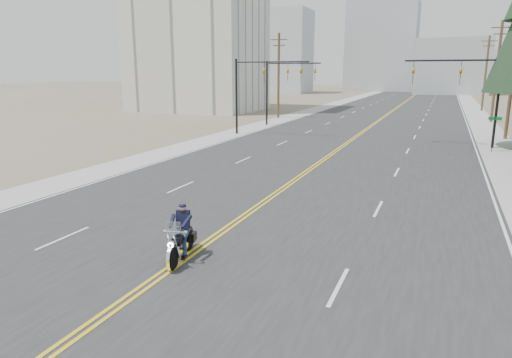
{
  "coord_description": "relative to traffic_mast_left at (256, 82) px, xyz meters",
  "views": [
    {
      "loc": [
        7.31,
        -7.68,
        5.88
      ],
      "look_at": [
        0.44,
        9.03,
        1.6
      ],
      "focal_mm": 32.0,
      "sensor_mm": 36.0,
      "label": 1
    }
  ],
  "objects": [
    {
      "name": "apartment_block",
      "position": [
        -19.02,
        23.0,
        10.06
      ],
      "size": [
        18.0,
        14.0,
        30.0
      ],
      "primitive_type": "cube",
      "color": "silver",
      "rests_on": "ground"
    },
    {
      "name": "ground_plane",
      "position": [
        8.98,
        -32.0,
        -4.94
      ],
      "size": [
        400.0,
        400.0,
        0.0
      ],
      "primitive_type": "plane",
      "color": "#776D56",
      "rests_on": "ground"
    },
    {
      "name": "utility_pole_d",
      "position": [
        21.48,
        21.0,
        1.05
      ],
      "size": [
        2.2,
        0.3,
        11.5
      ],
      "color": "brown",
      "rests_on": "ground"
    },
    {
      "name": "street_sign",
      "position": [
        19.78,
        -2.0,
        -3.13
      ],
      "size": [
        0.9,
        0.06,
        2.62
      ],
      "color": "black",
      "rests_on": "ground"
    },
    {
      "name": "traffic_mast_left",
      "position": [
        0.0,
        0.0,
        0.0
      ],
      "size": [
        7.1,
        0.26,
        7.0
      ],
      "color": "black",
      "rests_on": "ground"
    },
    {
      "name": "haze_bldg_b",
      "position": [
        16.98,
        93.0,
        2.06
      ],
      "size": [
        18.0,
        14.0,
        14.0
      ],
      "primitive_type": "cube",
      "color": "#ADB2B7",
      "rests_on": "ground"
    },
    {
      "name": "utility_pole_left",
      "position": [
        -3.52,
        16.0,
        0.54
      ],
      "size": [
        2.2,
        0.3,
        10.5
      ],
      "color": "brown",
      "rests_on": "ground"
    },
    {
      "name": "haze_bldg_a",
      "position": [
        -26.02,
        83.0,
        6.06
      ],
      "size": [
        14.0,
        12.0,
        22.0
      ],
      "primitive_type": "cube",
      "color": "#B7BCC6",
      "rests_on": "ground"
    },
    {
      "name": "traffic_mast_right",
      "position": [
        17.95,
        0.0,
        0.0
      ],
      "size": [
        7.1,
        0.26,
        7.0
      ],
      "color": "black",
      "rests_on": "ground"
    },
    {
      "name": "motorcyclist",
      "position": [
        8.88,
        -27.97,
        -4.05
      ],
      "size": [
        1.46,
        2.42,
        1.77
      ],
      "primitive_type": null,
      "rotation": [
        0.0,
        0.0,
        3.37
      ],
      "color": "black",
      "rests_on": "ground"
    },
    {
      "name": "road",
      "position": [
        8.98,
        38.0,
        -4.93
      ],
      "size": [
        20.0,
        200.0,
        0.01
      ],
      "primitive_type": "cube",
      "color": "#303033",
      "rests_on": "ground"
    },
    {
      "name": "sidewalk_right",
      "position": [
        20.48,
        38.0,
        -4.93
      ],
      "size": [
        3.0,
        200.0,
        0.01
      ],
      "primitive_type": "cube",
      "color": "#A5A5A0",
      "rests_on": "ground"
    },
    {
      "name": "traffic_mast_far",
      "position": [
        -0.33,
        8.0,
        -0.06
      ],
      "size": [
        6.1,
        0.26,
        7.0
      ],
      "color": "black",
      "rests_on": "ground"
    },
    {
      "name": "utility_pole_e",
      "position": [
        21.48,
        38.0,
        0.79
      ],
      "size": [
        2.2,
        0.3,
        11.0
      ],
      "color": "brown",
      "rests_on": "ground"
    },
    {
      "name": "haze_bldg_f",
      "position": [
        -41.02,
        98.0,
        3.06
      ],
      "size": [
        12.0,
        12.0,
        16.0
      ],
      "primitive_type": "cube",
      "color": "#ADB2B7",
      "rests_on": "ground"
    },
    {
      "name": "sidewalk_left",
      "position": [
        -2.52,
        38.0,
        -4.93
      ],
      "size": [
        3.0,
        200.0,
        0.01
      ],
      "primitive_type": "cube",
      "color": "#A5A5A0",
      "rests_on": "ground"
    },
    {
      "name": "haze_bldg_d",
      "position": [
        -3.02,
        108.0,
        8.06
      ],
      "size": [
        20.0,
        15.0,
        26.0
      ],
      "primitive_type": "cube",
      "color": "#ADB2B7",
      "rests_on": "ground"
    }
  ]
}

